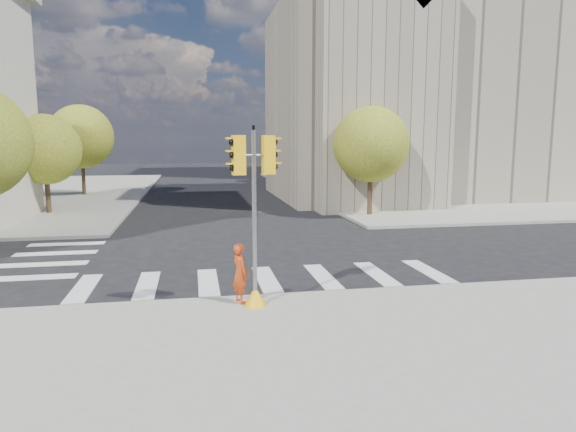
# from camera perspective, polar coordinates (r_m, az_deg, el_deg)

# --- Properties ---
(ground) EXTENTS (160.00, 160.00, 0.00)m
(ground) POSITION_cam_1_polar(r_m,az_deg,el_deg) (18.03, -3.00, -5.35)
(ground) COLOR black
(ground) RESTS_ON ground
(sidewalk_far_right) EXTENTS (28.00, 40.00, 0.15)m
(sidewalk_far_right) POSITION_cam_1_polar(r_m,az_deg,el_deg) (48.93, 16.62, 3.14)
(sidewalk_far_right) COLOR gray
(sidewalk_far_right) RESTS_ON ground
(civic_building) EXTENTS (26.00, 16.00, 19.39)m
(civic_building) POSITION_cam_1_polar(r_m,az_deg,el_deg) (40.73, 15.90, 12.30)
(civic_building) COLOR gray
(civic_building) RESTS_ON ground
(office_tower) EXTENTS (20.00, 18.00, 30.00)m
(office_tower) POSITION_cam_1_polar(r_m,az_deg,el_deg) (65.02, 12.14, 17.73)
(office_tower) COLOR #9EA0A3
(office_tower) RESTS_ON ground
(tree_lw_mid) EXTENTS (4.00, 4.00, 5.77)m
(tree_lw_mid) POSITION_cam_1_polar(r_m,az_deg,el_deg) (32.43, -25.40, 6.69)
(tree_lw_mid) COLOR #382616
(tree_lw_mid) RESTS_ON ground
(tree_lw_far) EXTENTS (4.80, 4.80, 6.95)m
(tree_lw_far) POSITION_cam_1_polar(r_m,az_deg,el_deg) (42.18, -22.01, 8.16)
(tree_lw_far) COLOR #382616
(tree_lw_far) RESTS_ON ground
(tree_re_near) EXTENTS (4.20, 4.20, 6.16)m
(tree_re_near) POSITION_cam_1_polar(r_m,az_deg,el_deg) (29.06, 9.21, 7.86)
(tree_re_near) COLOR #382616
(tree_re_near) RESTS_ON ground
(tree_re_mid) EXTENTS (4.60, 4.60, 6.66)m
(tree_re_mid) POSITION_cam_1_polar(r_m,az_deg,el_deg) (40.56, 3.46, 8.51)
(tree_re_mid) COLOR #382616
(tree_re_mid) RESTS_ON ground
(tree_re_far) EXTENTS (4.00, 4.00, 5.88)m
(tree_re_far) POSITION_cam_1_polar(r_m,az_deg,el_deg) (52.29, 0.25, 7.97)
(tree_re_far) COLOR #382616
(tree_re_far) RESTS_ON ground
(lamp_near) EXTENTS (0.35, 0.18, 8.11)m
(lamp_near) POSITION_cam_1_polar(r_m,az_deg,el_deg) (33.01, 7.70, 8.86)
(lamp_near) COLOR black
(lamp_near) RESTS_ON sidewalk_far_right
(lamp_far) EXTENTS (0.35, 0.18, 8.11)m
(lamp_far) POSITION_cam_1_polar(r_m,az_deg,el_deg) (46.52, 2.26, 8.78)
(lamp_far) COLOR black
(lamp_far) RESTS_ON sidewalk_far_right
(traffic_signal) EXTENTS (1.08, 0.56, 4.50)m
(traffic_signal) POSITION_cam_1_polar(r_m,az_deg,el_deg) (12.72, -3.74, -1.73)
(traffic_signal) COLOR yellow
(traffic_signal) RESTS_ON sidewalk_near
(photographer) EXTENTS (0.57, 0.67, 1.55)m
(photographer) POSITION_cam_1_polar(r_m,az_deg,el_deg) (13.25, -5.35, -6.33)
(photographer) COLOR #CF4113
(photographer) RESTS_ON sidewalk_near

